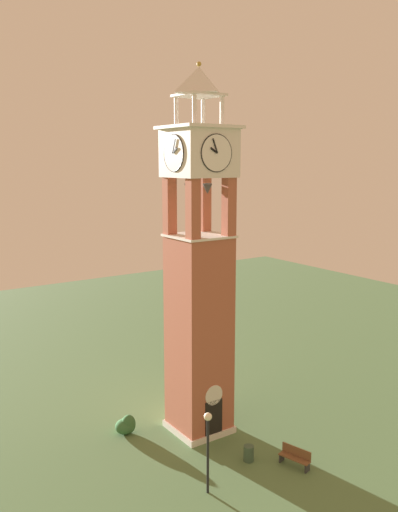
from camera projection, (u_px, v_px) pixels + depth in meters
The scene contains 7 objects.
ground at pixel (199, 429), 30.21m from camera, with size 80.00×80.00×0.00m, color #517547.
clock_tower at pixel (199, 285), 28.76m from camera, with size 3.39×3.39×19.70m.
park_bench at pixel (295, 457), 26.47m from camera, with size 0.84×1.66×0.95m.
lamp_post at pixel (208, 438), 23.97m from camera, with size 0.36×0.36×3.87m.
trash_bin at pixel (249, 453), 26.95m from camera, with size 0.52×0.52×0.80m, color #38513D.
shrub_near_entry at pixel (125, 426), 29.69m from camera, with size 1.08×1.08×0.81m, color #336638.
shrub_left_of_tower at pixel (128, 424), 29.67m from camera, with size 0.79×0.79×1.06m, color #336638.
Camera 1 is at (-15.81, -23.18, 14.82)m, focal length 37.83 mm.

